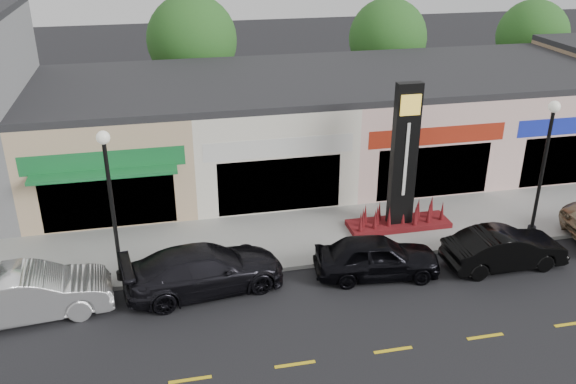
% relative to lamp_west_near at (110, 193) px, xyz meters
% --- Properties ---
extents(ground, '(120.00, 120.00, 0.00)m').
position_rel_lamp_west_near_xyz_m(ground, '(8.00, -2.50, -3.48)').
color(ground, black).
rests_on(ground, ground).
extents(sidewalk, '(52.00, 4.30, 0.15)m').
position_rel_lamp_west_near_xyz_m(sidewalk, '(8.00, 1.85, -3.40)').
color(sidewalk, gray).
rests_on(sidewalk, ground).
extents(curb, '(52.00, 0.20, 0.15)m').
position_rel_lamp_west_near_xyz_m(curb, '(8.00, -0.40, -3.40)').
color(curb, gray).
rests_on(curb, ground).
extents(shop_beige, '(7.00, 10.85, 4.80)m').
position_rel_lamp_west_near_xyz_m(shop_beige, '(-0.50, 8.96, -1.08)').
color(shop_beige, tan).
rests_on(shop_beige, ground).
extents(shop_cream, '(7.00, 10.01, 4.80)m').
position_rel_lamp_west_near_xyz_m(shop_cream, '(6.50, 8.97, -1.08)').
color(shop_cream, beige).
rests_on(shop_cream, ground).
extents(shop_pink_w, '(7.00, 10.01, 4.80)m').
position_rel_lamp_west_near_xyz_m(shop_pink_w, '(13.50, 8.97, -1.08)').
color(shop_pink_w, beige).
rests_on(shop_pink_w, ground).
extents(shop_pink_e, '(7.00, 10.01, 4.80)m').
position_rel_lamp_west_near_xyz_m(shop_pink_e, '(20.50, 8.97, -1.08)').
color(shop_pink_e, beige).
rests_on(shop_pink_e, ground).
extents(tree_rear_west, '(5.20, 5.20, 7.83)m').
position_rel_lamp_west_near_xyz_m(tree_rear_west, '(4.00, 17.00, 1.74)').
color(tree_rear_west, '#382619').
rests_on(tree_rear_west, ground).
extents(tree_rear_mid, '(4.80, 4.80, 7.29)m').
position_rel_lamp_west_near_xyz_m(tree_rear_mid, '(16.00, 17.00, 1.41)').
color(tree_rear_mid, '#382619').
rests_on(tree_rear_mid, ground).
extents(tree_rear_east, '(4.60, 4.60, 6.94)m').
position_rel_lamp_west_near_xyz_m(tree_rear_east, '(26.00, 17.00, 1.15)').
color(tree_rear_east, '#382619').
rests_on(tree_rear_east, ground).
extents(lamp_west_near, '(0.44, 0.44, 5.47)m').
position_rel_lamp_west_near_xyz_m(lamp_west_near, '(0.00, 0.00, 0.00)').
color(lamp_west_near, black).
rests_on(lamp_west_near, sidewalk).
extents(lamp_east_near, '(0.44, 0.44, 5.47)m').
position_rel_lamp_west_near_xyz_m(lamp_east_near, '(16.00, 0.00, 0.00)').
color(lamp_east_near, black).
rests_on(lamp_east_near, sidewalk).
extents(pylon_sign, '(4.20, 1.30, 6.00)m').
position_rel_lamp_west_near_xyz_m(pylon_sign, '(11.00, 1.70, -1.20)').
color(pylon_sign, '#5D1018').
rests_on(pylon_sign, sidewalk).
extents(car_white_van, '(2.29, 5.25, 1.68)m').
position_rel_lamp_west_near_xyz_m(car_white_van, '(-2.74, -1.39, -2.64)').
color(car_white_van, silver).
rests_on(car_white_van, ground).
extents(car_dark_sedan, '(2.99, 5.74, 1.59)m').
position_rel_lamp_west_near_xyz_m(car_dark_sedan, '(2.84, -1.05, -2.68)').
color(car_dark_sedan, black).
rests_on(car_dark_sedan, ground).
extents(car_black_sedan, '(2.29, 4.62, 1.51)m').
position_rel_lamp_west_near_xyz_m(car_black_sedan, '(8.91, -1.44, -2.72)').
color(car_black_sedan, black).
rests_on(car_black_sedan, ground).
extents(car_black_conv, '(1.64, 4.48, 1.47)m').
position_rel_lamp_west_near_xyz_m(car_black_conv, '(13.66, -1.85, -2.74)').
color(car_black_conv, black).
rests_on(car_black_conv, ground).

